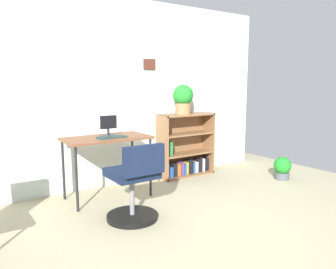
# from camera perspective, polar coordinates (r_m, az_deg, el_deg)

# --- Properties ---
(ground_plane) EXTENTS (6.24, 6.24, 0.00)m
(ground_plane) POSITION_cam_1_polar(r_m,az_deg,el_deg) (3.02, 7.86, -18.42)
(ground_plane) COLOR tan
(wall_back) EXTENTS (5.20, 0.12, 2.48)m
(wall_back) POSITION_cam_1_polar(r_m,az_deg,el_deg) (4.51, -10.48, 6.92)
(wall_back) COLOR silver
(wall_back) RESTS_ON ground_plane
(desk) EXTENTS (1.00, 0.54, 0.74)m
(desk) POSITION_cam_1_polar(r_m,az_deg,el_deg) (4.03, -10.34, -1.33)
(desk) COLOR brown
(desk) RESTS_ON ground_plane
(monitor) EXTENTS (0.21, 0.20, 0.25)m
(monitor) POSITION_cam_1_polar(r_m,az_deg,el_deg) (4.06, -10.09, 1.18)
(monitor) COLOR #262628
(monitor) RESTS_ON desk
(keyboard) EXTENTS (0.33, 0.15, 0.02)m
(keyboard) POSITION_cam_1_polar(r_m,az_deg,el_deg) (3.94, -9.52, -0.45)
(keyboard) COLOR #203432
(keyboard) RESTS_ON desk
(office_chair) EXTENTS (0.52, 0.55, 0.80)m
(office_chair) POSITION_cam_1_polar(r_m,az_deg,el_deg) (3.39, -5.73, -8.84)
(office_chair) COLOR black
(office_chair) RESTS_ON ground_plane
(bookshelf_low) EXTENTS (0.87, 0.30, 0.92)m
(bookshelf_low) POSITION_cam_1_polar(r_m,az_deg,el_deg) (5.02, 2.74, -2.45)
(bookshelf_low) COLOR brown
(bookshelf_low) RESTS_ON ground_plane
(potted_plant_on_shelf) EXTENTS (0.30, 0.30, 0.43)m
(potted_plant_on_shelf) POSITION_cam_1_polar(r_m,az_deg,el_deg) (4.85, 2.58, 6.19)
(potted_plant_on_shelf) COLOR #9E6642
(potted_plant_on_shelf) RESTS_ON bookshelf_low
(potted_plant_floor) EXTENTS (0.25, 0.25, 0.32)m
(potted_plant_floor) POSITION_cam_1_polar(r_m,az_deg,el_deg) (5.11, 18.85, -5.35)
(potted_plant_floor) COLOR #474C51
(potted_plant_floor) RESTS_ON ground_plane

